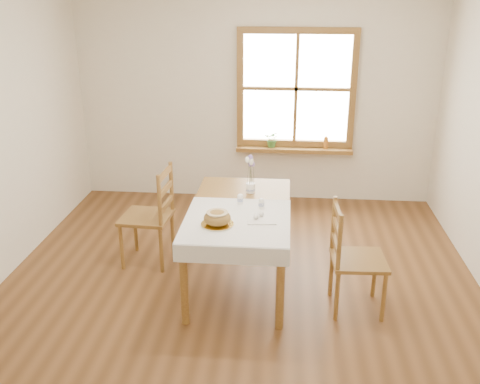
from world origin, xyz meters
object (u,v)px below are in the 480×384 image
object	(u,v)px
bread_plate	(217,224)
chair_right	(359,258)
flower_vase	(251,189)
chair_left	(146,215)
dining_table	(240,216)

from	to	relation	value
bread_plate	chair_right	bearing A→B (deg)	1.92
flower_vase	chair_left	bearing A→B (deg)	-176.03
dining_table	bread_plate	bearing A→B (deg)	-109.78
chair_left	flower_vase	bearing A→B (deg)	97.87
bread_plate	flower_vase	size ratio (longest dim) A/B	2.82
dining_table	bread_plate	distance (m)	0.46
flower_vase	bread_plate	bearing A→B (deg)	-105.71
dining_table	chair_right	xyz separation A→B (m)	(1.04, -0.38, -0.18)
dining_table	chair_left	size ratio (longest dim) A/B	1.59
chair_left	chair_right	distance (m)	2.12
dining_table	bread_plate	world-z (taller)	bread_plate
chair_left	flower_vase	world-z (taller)	chair_left
chair_right	chair_left	bearing A→B (deg)	68.36
chair_left	dining_table	bearing A→B (deg)	76.88
dining_table	chair_right	world-z (taller)	chair_right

